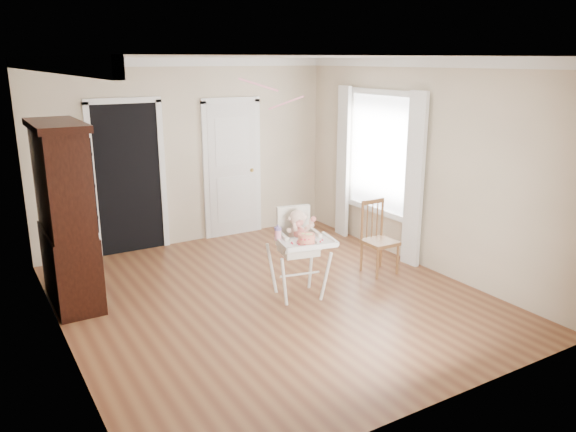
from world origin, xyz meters
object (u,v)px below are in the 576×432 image
sippy_cup (278,233)px  china_cabinet (66,215)px  high_chair (299,242)px  cake (307,239)px  dining_chair (379,240)px

sippy_cup → china_cabinet: (-1.98, 1.23, 0.20)m
high_chair → cake: high_chair is taller
cake → sippy_cup: bearing=129.6°
high_chair → cake: (-0.08, -0.29, 0.14)m
cake → china_cabinet: (-2.19, 1.49, 0.22)m
high_chair → cake: bearing=-93.5°
cake → dining_chair: size_ratio=0.25×
cake → dining_chair: 1.49m
cake → dining_chair: (1.38, 0.43, -0.36)m
sippy_cup → dining_chair: bearing=6.1°
high_chair → sippy_cup: bearing=-162.6°
cake → dining_chair: dining_chair is taller
cake → high_chair: bearing=74.9°
high_chair → dining_chair: bearing=17.7°
high_chair → sippy_cup: high_chair is taller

